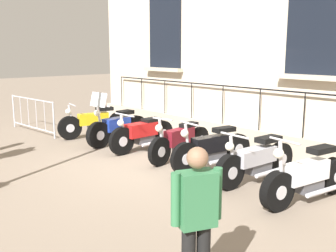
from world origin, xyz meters
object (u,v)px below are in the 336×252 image
motorcycle_black (212,149)px  pedestrian_walking (197,216)px  motorcycle_red (143,134)px  motorcycle_silver (256,161)px  crowd_barrier (32,114)px  motorcycle_yellow (95,122)px  motorcycle_maroon (181,141)px  motorcycle_white (307,178)px  motorcycle_blue (118,128)px

motorcycle_black → pedestrian_walking: pedestrian_walking is taller
motorcycle_red → motorcycle_silver: size_ratio=0.94×
motorcycle_black → motorcycle_silver: bearing=91.3°
motorcycle_silver → crowd_barrier: bearing=-79.5°
motorcycle_red → motorcycle_silver: 3.27m
motorcycle_yellow → motorcycle_red: bearing=92.2°
motorcycle_yellow → crowd_barrier: (1.07, -1.82, 0.14)m
motorcycle_silver → crowd_barrier: (1.33, -7.22, 0.16)m
motorcycle_black → motorcycle_maroon: bearing=-91.2°
crowd_barrier → pedestrian_walking: (2.04, 8.94, 0.30)m
motorcycle_red → motorcycle_maroon: 1.20m
motorcycle_maroon → motorcycle_silver: motorcycle_maroon is taller
motorcycle_yellow → motorcycle_white: 6.56m
motorcycle_yellow → motorcycle_maroon: (-0.26, 3.32, -0.01)m
motorcycle_blue → motorcycle_maroon: (-0.25, 2.18, -0.02)m
motorcycle_white → pedestrian_walking: bearing=10.1°
motorcycle_maroon → motorcycle_silver: size_ratio=1.00×
motorcycle_black → motorcycle_white: size_ratio=1.02×
motorcycle_maroon → motorcycle_silver: bearing=90.1°
motorcycle_black → motorcycle_yellow: bearing=-86.9°
motorcycle_blue → motorcycle_red: (-0.07, 0.99, -0.01)m
motorcycle_silver → pedestrian_walking: bearing=27.0°
motorcycle_yellow → pedestrian_walking: 7.79m
motorcycle_yellow → motorcycle_blue: bearing=90.5°
motorcycle_maroon → motorcycle_white: 3.24m
motorcycle_yellow → motorcycle_silver: size_ratio=1.01×
motorcycle_black → pedestrian_walking: (3.35, 2.81, 0.44)m
motorcycle_red → motorcycle_yellow: bearing=-87.8°
motorcycle_yellow → motorcycle_maroon: bearing=94.4°
pedestrian_walking → motorcycle_yellow: bearing=-113.6°
motorcycle_maroon → motorcycle_black: motorcycle_black is taller
crowd_barrier → motorcycle_red: bearing=106.3°
motorcycle_maroon → motorcycle_black: (0.02, 0.99, 0.01)m
motorcycle_silver → pedestrian_walking: size_ratio=1.35×
motorcycle_yellow → motorcycle_black: size_ratio=1.02×
motorcycle_red → pedestrian_walking: bearing=57.3°
motorcycle_yellow → motorcycle_white: (-0.05, 6.56, -0.02)m
motorcycle_black → motorcycle_silver: motorcycle_black is taller
motorcycle_blue → motorcycle_silver: (-0.25, 4.26, -0.03)m
motorcycle_black → crowd_barrier: bearing=-77.9°
motorcycle_black → crowd_barrier: 6.27m
motorcycle_yellow → crowd_barrier: size_ratio=0.84×
motorcycle_maroon → crowd_barrier: crowd_barrier is taller
motorcycle_yellow → pedestrian_walking: size_ratio=1.37×
motorcycle_yellow → motorcycle_silver: motorcycle_yellow is taller
motorcycle_black → motorcycle_white: (0.18, 2.25, -0.02)m
motorcycle_black → pedestrian_walking: size_ratio=1.34×
pedestrian_walking → motorcycle_blue: bearing=-117.6°
motorcycle_red → crowd_barrier: bearing=-73.7°
motorcycle_maroon → motorcycle_red: bearing=-81.6°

